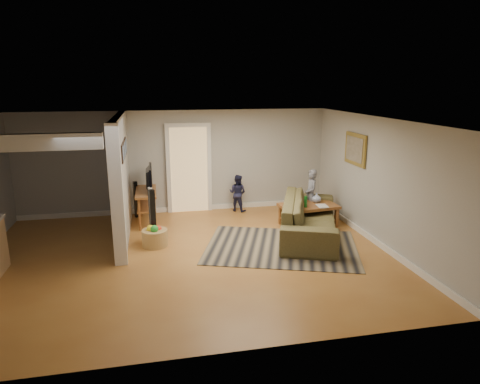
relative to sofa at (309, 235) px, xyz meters
name	(u,v)px	position (x,y,z in m)	size (l,w,h in m)	color
ground	(189,257)	(-2.60, -0.66, 0.00)	(7.50, 7.50, 0.00)	#975A26
room_shell	(126,178)	(-3.67, -0.23, 1.46)	(7.54, 6.02, 2.52)	#A3A29C
area_rug	(281,247)	(-0.77, -0.53, 0.01)	(2.91, 2.12, 0.01)	black
sofa	(309,235)	(0.00, 0.00, 0.00)	(2.75, 1.07, 0.80)	#4B3E25
coffee_table	(309,209)	(0.22, 0.61, 0.38)	(1.32, 0.87, 0.74)	brown
tv_console	(147,194)	(-3.34, 1.54, 0.69)	(0.46, 1.21, 1.04)	brown
speaker_left	(152,216)	(-3.23, 0.29, 0.54)	(0.11, 0.11, 1.09)	black
speaker_right	(136,199)	(-3.60, 2.04, 0.44)	(0.09, 0.09, 0.88)	black
toy_basket	(155,237)	(-3.20, 0.05, 0.19)	(0.50, 0.50, 0.45)	#A98949
child	(310,220)	(0.40, 1.00, 0.00)	(0.44, 0.29, 1.21)	slate
toddler	(238,211)	(-1.13, 2.04, 0.00)	(0.45, 0.35, 0.93)	#1E1F3E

